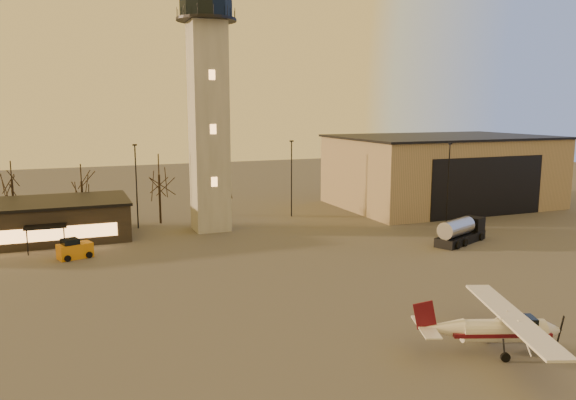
{
  "coord_description": "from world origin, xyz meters",
  "views": [
    {
      "loc": [
        -15.81,
        -34.27,
        14.5
      ],
      "look_at": [
        3.1,
        13.0,
        6.02
      ],
      "focal_mm": 35.0,
      "sensor_mm": 36.0,
      "label": 1
    }
  ],
  "objects": [
    {
      "name": "cessna_front",
      "position": [
        7.95,
        -9.7,
        1.12
      ],
      "size": [
        9.52,
        11.6,
        3.26
      ],
      "rotation": [
        0.0,
        0.0,
        -0.36
      ],
      "color": "silver",
      "rests_on": "ground"
    },
    {
      "name": "hangar",
      "position": [
        36.0,
        33.98,
        5.15
      ],
      "size": [
        30.6,
        20.6,
        10.3
      ],
      "color": "#9B8165",
      "rests_on": "ground"
    },
    {
      "name": "light_poles",
      "position": [
        0.5,
        31.0,
        5.41
      ],
      "size": [
        58.5,
        12.25,
        10.14
      ],
      "color": "black",
      "rests_on": "ground"
    },
    {
      "name": "tree_row",
      "position": [
        -13.7,
        39.16,
        5.94
      ],
      "size": [
        37.2,
        9.2,
        8.8
      ],
      "color": "black",
      "rests_on": "ground"
    },
    {
      "name": "control_tower",
      "position": [
        0.0,
        30.0,
        16.33
      ],
      "size": [
        6.8,
        6.8,
        32.6
      ],
      "color": "gray",
      "rests_on": "ground"
    },
    {
      "name": "terminal",
      "position": [
        -21.99,
        31.98,
        2.16
      ],
      "size": [
        25.4,
        12.2,
        4.3
      ],
      "color": "black",
      "rests_on": "ground"
    },
    {
      "name": "ground",
      "position": [
        0.0,
        0.0,
        0.0
      ],
      "size": [
        220.0,
        220.0,
        0.0
      ],
      "primitive_type": "plane",
      "color": "#413F3C",
      "rests_on": "ground"
    },
    {
      "name": "fuel_truck",
      "position": [
        23.27,
        13.45,
        1.09
      ],
      "size": [
        7.67,
        4.94,
        2.76
      ],
      "rotation": [
        0.0,
        0.0,
        0.42
      ],
      "color": "black",
      "rests_on": "ground"
    },
    {
      "name": "service_cart",
      "position": [
        -15.45,
        22.36,
        0.75
      ],
      "size": [
        3.46,
        2.73,
        1.97
      ],
      "rotation": [
        0.0,
        0.0,
        0.32
      ],
      "color": "orange",
      "rests_on": "ground"
    }
  ]
}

